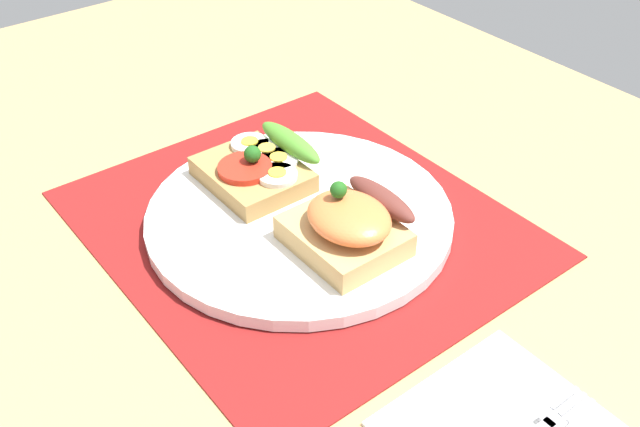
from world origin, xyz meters
TOP-DOWN VIEW (x-y plane):
  - ground_plane at (0.00, 0.00)cm, footprint 120.00×90.00cm
  - placemat at (0.00, 0.00)cm, footprint 37.60×33.08cm
  - plate at (0.00, 0.00)cm, footprint 27.30×27.30cm
  - sandwich_egg_tomato at (-6.18, 0.07)cm, footprint 9.93×9.46cm
  - sandwich_salmon at (6.42, 0.38)cm, footprint 9.23×9.29cm

SIDE VIEW (x-z plane):
  - ground_plane at x=0.00cm, z-range -3.20..0.00cm
  - placemat at x=0.00cm, z-range 0.00..0.30cm
  - plate at x=0.00cm, z-range 0.30..1.50cm
  - sandwich_egg_tomato at x=-6.18cm, z-range 0.94..4.98cm
  - sandwich_salmon at x=6.42cm, z-range 0.68..6.71cm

